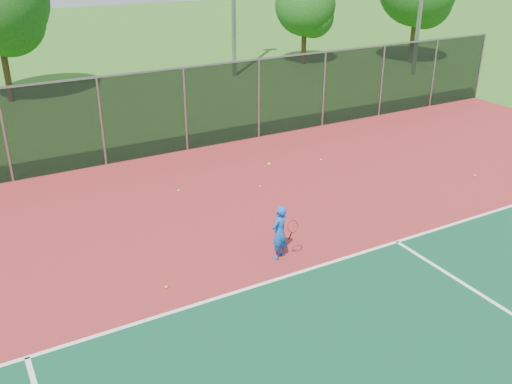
% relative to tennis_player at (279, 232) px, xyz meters
% --- Properties ---
extents(ground, '(120.00, 120.00, 0.00)m').
position_rel_tennis_player_xyz_m(ground, '(1.03, -3.82, -0.72)').
color(ground, '#2D631C').
rests_on(ground, ground).
extents(court_apron, '(30.00, 20.00, 0.02)m').
position_rel_tennis_player_xyz_m(court_apron, '(1.03, -1.82, -0.71)').
color(court_apron, maroon).
rests_on(court_apron, ground).
extents(fence_back, '(30.00, 0.06, 3.03)m').
position_rel_tennis_player_xyz_m(fence_back, '(1.03, 8.18, 0.85)').
color(fence_back, black).
rests_on(fence_back, court_apron).
extents(tennis_player, '(0.60, 0.67, 2.49)m').
position_rel_tennis_player_xyz_m(tennis_player, '(0.00, 0.00, 0.00)').
color(tennis_player, blue).
rests_on(tennis_player, court_apron).
extents(practice_ball_0, '(0.07, 0.07, 0.07)m').
position_rel_tennis_player_xyz_m(practice_ball_0, '(8.22, 1.27, -0.66)').
color(practice_ball_0, '#BADC19').
rests_on(practice_ball_0, court_apron).
extents(practice_ball_1, '(0.07, 0.07, 0.07)m').
position_rel_tennis_player_xyz_m(practice_ball_1, '(-2.88, 0.08, -0.66)').
color(practice_ball_1, '#BADC19').
rests_on(practice_ball_1, court_apron).
extents(practice_ball_2, '(0.07, 0.07, 0.07)m').
position_rel_tennis_player_xyz_m(practice_ball_2, '(1.67, 3.88, -0.66)').
color(practice_ball_2, '#BADC19').
rests_on(practice_ball_2, court_apron).
extents(practice_ball_3, '(0.07, 0.07, 0.07)m').
position_rel_tennis_player_xyz_m(practice_ball_3, '(-0.67, 4.83, -0.66)').
color(practice_ball_3, '#BADC19').
rests_on(practice_ball_3, court_apron).
extents(practice_ball_4, '(0.07, 0.07, 0.07)m').
position_rel_tennis_player_xyz_m(practice_ball_4, '(4.66, 4.87, -0.66)').
color(practice_ball_4, '#BADC19').
rests_on(practice_ball_4, court_apron).
extents(tree_back_mid, '(3.55, 3.55, 5.21)m').
position_rel_tennis_player_xyz_m(tree_back_mid, '(13.28, 18.83, 2.55)').
color(tree_back_mid, '#372514').
rests_on(tree_back_mid, ground).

